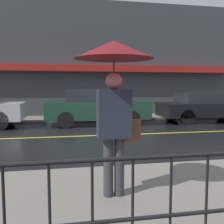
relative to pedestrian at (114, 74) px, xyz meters
name	(u,v)px	position (x,y,z in m)	size (l,w,h in m)	color
ground_plane	(95,136)	(0.36, 5.09, -1.78)	(80.00, 80.00, 0.00)	black
sidewalk_near	(143,202)	(0.36, -0.17, -1.73)	(28.00, 3.08, 0.10)	slate
sidewalk_far	(84,118)	(0.36, 9.78, -1.73)	(28.00, 1.93, 0.10)	slate
lane_marking	(95,136)	(0.36, 5.09, -1.78)	(25.20, 0.12, 0.01)	gold
building_storefront	(81,60)	(0.36, 10.87, 1.30)	(28.00, 0.85, 6.23)	#383D42
railing_foreground	(189,194)	(0.36, -1.46, -1.08)	(12.00, 0.04, 0.95)	black
pedestrian	(114,74)	(0.00, 0.00, 0.00)	(1.07, 1.07, 2.13)	#333338
car_dark_green	(96,107)	(0.74, 7.65, -1.01)	(4.35, 1.74, 1.51)	#193828
car_black	(206,107)	(5.88, 7.65, -1.08)	(4.41, 1.77, 1.37)	black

